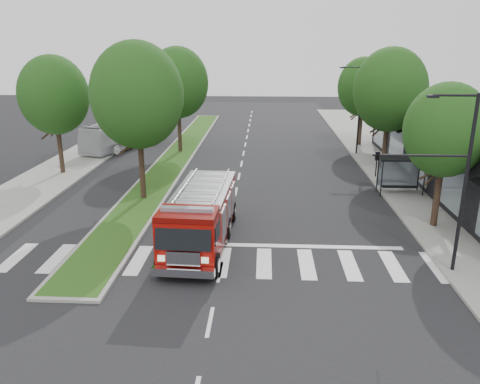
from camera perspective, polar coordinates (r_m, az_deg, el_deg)
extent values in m
plane|color=black|center=(25.14, -1.61, -5.52)|extent=(140.00, 140.00, 0.00)
cube|color=gray|center=(36.05, 19.95, 0.78)|extent=(5.00, 80.00, 0.15)
cube|color=gray|center=(38.17, -22.60, 1.37)|extent=(5.00, 80.00, 0.15)
cube|color=gray|center=(42.93, -7.73, 4.28)|extent=(3.00, 50.00, 0.14)
cube|color=#1E4213|center=(42.91, -7.73, 4.37)|extent=(2.60, 49.50, 0.02)
cube|color=black|center=(37.06, 27.02, 4.22)|extent=(8.00, 30.00, 5.00)
cylinder|color=black|center=(32.61, 16.89, 1.51)|extent=(0.08, 0.08, 2.50)
cylinder|color=black|center=(33.39, 21.55, 1.40)|extent=(0.08, 0.08, 2.50)
cylinder|color=black|center=(33.73, 16.43, 2.08)|extent=(0.08, 0.08, 2.50)
cylinder|color=black|center=(34.49, 20.95, 1.96)|extent=(0.08, 0.08, 2.50)
cube|color=black|center=(33.22, 19.20, 3.90)|extent=(3.20, 1.60, 0.12)
cube|color=#8C99A5|center=(34.16, 18.68, 2.15)|extent=(2.80, 0.04, 1.80)
cube|color=black|center=(33.71, 18.86, 0.60)|extent=(2.40, 0.40, 0.08)
cylinder|color=black|center=(27.98, 22.89, -0.43)|extent=(0.36, 0.36, 3.74)
ellipsoid|color=#14350E|center=(27.16, 23.81, 6.92)|extent=(4.40, 4.40, 5.06)
cylinder|color=black|center=(39.02, 17.24, 5.50)|extent=(0.36, 0.36, 4.40)
ellipsoid|color=#14350E|center=(38.40, 17.83, 11.78)|extent=(5.60, 5.60, 6.44)
cylinder|color=black|center=(48.65, 14.45, 7.75)|extent=(0.36, 0.36, 3.96)
ellipsoid|color=#14350E|center=(48.17, 14.81, 12.29)|extent=(5.00, 5.00, 5.75)
cylinder|color=black|center=(31.03, -11.89, 3.14)|extent=(0.36, 0.36, 4.62)
ellipsoid|color=#14350E|center=(30.24, -12.43, 11.44)|extent=(5.80, 5.80, 6.67)
cylinder|color=black|center=(44.42, -7.38, 7.55)|extent=(0.36, 0.36, 4.40)
ellipsoid|color=#14350E|center=(43.88, -7.60, 13.08)|extent=(5.60, 5.60, 6.44)
cylinder|color=black|center=(39.26, -21.07, 5.02)|extent=(0.36, 0.36, 4.18)
ellipsoid|color=#14350E|center=(38.65, -21.74, 10.92)|extent=(5.20, 5.20, 5.98)
cylinder|color=black|center=(22.14, 25.70, 0.43)|extent=(0.16, 0.16, 8.00)
cylinder|color=black|center=(21.09, 24.83, 10.65)|extent=(1.80, 0.10, 0.10)
cube|color=black|center=(20.78, 22.47, 10.72)|extent=(0.45, 0.20, 0.12)
cylinder|color=black|center=(21.10, 21.18, 4.17)|extent=(4.00, 0.10, 0.10)
imported|color=black|center=(20.70, 16.32, 3.27)|extent=(0.18, 0.22, 1.10)
cylinder|color=black|center=(44.28, 14.35, 9.48)|extent=(0.16, 0.16, 8.00)
cylinder|color=black|center=(43.76, 13.55, 14.59)|extent=(1.80, 0.10, 0.10)
cube|color=black|center=(43.61, 12.35, 14.59)|extent=(0.45, 0.20, 0.12)
cube|color=#650805|center=(24.26, -4.70, -5.12)|extent=(3.01, 8.87, 0.26)
cube|color=#9B0D08|center=(24.63, -4.42, -2.02)|extent=(2.91, 6.79, 2.09)
cube|color=#9B0D08|center=(20.92, -6.34, -5.76)|extent=(2.69, 2.00, 2.19)
cube|color=#B2B2B7|center=(24.29, -4.48, 0.41)|extent=(2.91, 6.79, 0.13)
cylinder|color=#B2B2B7|center=(24.40, -6.66, 0.94)|extent=(0.39, 6.26, 0.10)
cylinder|color=#B2B2B7|center=(24.08, -2.29, 0.82)|extent=(0.39, 6.26, 0.10)
cube|color=silver|center=(20.29, -6.94, -9.66)|extent=(2.73, 0.49, 0.37)
cube|color=#8C99A5|center=(20.40, -6.47, -2.13)|extent=(2.31, 0.47, 0.19)
cylinder|color=black|center=(21.35, -9.60, -8.49)|extent=(0.42, 1.16, 1.15)
cylinder|color=black|center=(20.88, -3.15, -8.88)|extent=(0.42, 1.16, 1.15)
cylinder|color=black|center=(25.23, -7.06, -4.15)|extent=(0.42, 1.16, 1.15)
cylinder|color=black|center=(24.83, -1.63, -4.39)|extent=(0.42, 1.16, 1.15)
cylinder|color=black|center=(27.52, -5.94, -2.23)|extent=(0.42, 1.16, 1.15)
cylinder|color=black|center=(27.15, -0.97, -2.41)|extent=(0.42, 1.16, 1.15)
imported|color=silver|center=(47.72, -14.11, 6.97)|extent=(5.57, 10.82, 2.95)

